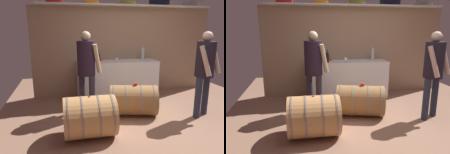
{
  "view_description": "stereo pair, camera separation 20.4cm",
  "coord_description": "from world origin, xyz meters",
  "views": [
    {
      "loc": [
        -1.59,
        -3.08,
        1.69
      ],
      "look_at": [
        -0.74,
        0.47,
        0.83
      ],
      "focal_mm": 33.99,
      "sensor_mm": 36.0,
      "label": 1
    },
    {
      "loc": [
        -1.39,
        -3.12,
        1.69
      ],
      "look_at": [
        -0.74,
        0.47,
        0.83
      ],
      "focal_mm": 33.99,
      "sensor_mm": 36.0,
      "label": 2
    }
  ],
  "objects": [
    {
      "name": "ground_plane",
      "position": [
        0.0,
        0.54,
        -0.01
      ],
      "size": [
        5.78,
        7.48,
        0.02
      ],
      "primitive_type": "cube",
      "color": "#8E6752"
    },
    {
      "name": "back_wall_panel",
      "position": [
        0.0,
        2.14,
        1.09
      ],
      "size": [
        4.58,
        0.1,
        2.17
      ],
      "primitive_type": "cube",
      "color": "#9C7F64",
      "rests_on": "ground"
    },
    {
      "name": "high_shelf_board",
      "position": [
        0.0,
        1.99,
        2.19
      ],
      "size": [
        4.21,
        0.4,
        0.03
      ],
      "primitive_type": "cube",
      "color": "silver",
      "rests_on": "back_wall_panel"
    },
    {
      "name": "toolcase_black",
      "position": [
        0.82,
        1.99,
        2.31
      ],
      "size": [
        0.43,
        0.25,
        0.22
      ],
      "primitive_type": "cube",
      "rotation": [
        0.0,
        0.0,
        -0.01
      ],
      "color": "black",
      "rests_on": "high_shelf_board"
    },
    {
      "name": "work_cabinet",
      "position": [
        -0.29,
        1.79,
        0.45
      ],
      "size": [
        1.93,
        0.58,
        0.89
      ],
      "primitive_type": "cube",
      "color": "white",
      "rests_on": "ground"
    },
    {
      "name": "wine_bottle_clear",
      "position": [
        0.38,
        1.86,
        1.04
      ],
      "size": [
        0.08,
        0.08,
        0.33
      ],
      "color": "#B9C0C1",
      "rests_on": "work_cabinet"
    },
    {
      "name": "wine_bottle_dark",
      "position": [
        -0.77,
        1.7,
        1.02
      ],
      "size": [
        0.08,
        0.08,
        0.29
      ],
      "color": "black",
      "rests_on": "work_cabinet"
    },
    {
      "name": "wine_glass",
      "position": [
        -0.36,
        1.58,
        0.97
      ],
      "size": [
        0.07,
        0.07,
        0.12
      ],
      "color": "white",
      "rests_on": "work_cabinet"
    },
    {
      "name": "red_funnel",
      "position": [
        -0.69,
        1.94,
        0.96
      ],
      "size": [
        0.11,
        0.11,
        0.13
      ],
      "primitive_type": "cone",
      "color": "red",
      "rests_on": "work_cabinet"
    },
    {
      "name": "wine_barrel_near",
      "position": [
        -0.27,
        0.65,
        0.3
      ],
      "size": [
        1.03,
        0.8,
        0.6
      ],
      "rotation": [
        0.0,
        0.0,
        -0.26
      ],
      "color": "olive",
      "rests_on": "ground"
    },
    {
      "name": "wine_barrel_far",
      "position": [
        -1.21,
        -0.02,
        0.33
      ],
      "size": [
        0.8,
        0.67,
        0.67
      ],
      "rotation": [
        0.0,
        0.0,
        -0.01
      ],
      "color": "tan",
      "rests_on": "ground"
    },
    {
      "name": "tasting_cup",
      "position": [
        -0.24,
        0.65,
        0.62
      ],
      "size": [
        0.07,
        0.07,
        0.04
      ],
      "primitive_type": "cylinder",
      "color": "red",
      "rests_on": "wine_barrel_near"
    },
    {
      "name": "winemaker_pouring",
      "position": [
        -1.13,
        0.93,
        0.99
      ],
      "size": [
        0.47,
        0.52,
        1.62
      ],
      "rotation": [
        0.0,
        0.0,
        -0.95
      ],
      "color": "#2E2A38",
      "rests_on": "ground"
    },
    {
      "name": "visitor_tasting",
      "position": [
        0.99,
        0.28,
        0.99
      ],
      "size": [
        0.54,
        0.48,
        1.62
      ],
      "rotation": [
        0.0,
        0.0,
        -2.67
      ],
      "color": "#262B3E",
      "rests_on": "ground"
    }
  ]
}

